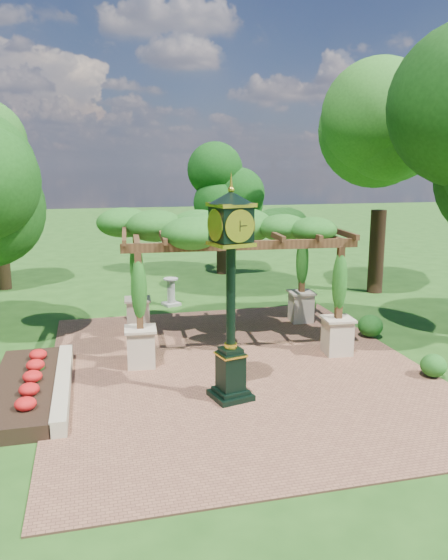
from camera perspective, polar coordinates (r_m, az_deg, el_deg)
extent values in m
plane|color=#1E4714|center=(14.39, 2.43, -10.63)|extent=(120.00, 120.00, 0.00)
cube|color=brown|center=(15.27, 1.37, -9.17)|extent=(10.00, 12.00, 0.04)
cube|color=#C6B793|center=(14.30, -16.47, -10.43)|extent=(0.35, 5.00, 0.40)
cube|color=red|center=(14.39, -20.11, -10.62)|extent=(1.50, 5.00, 0.36)
cube|color=black|center=(13.38, 0.69, -11.93)|extent=(1.06, 1.06, 0.13)
cube|color=black|center=(13.15, 0.70, -9.57)|extent=(0.66, 0.66, 0.99)
cube|color=gold|center=(13.00, 0.70, -7.77)|extent=(0.74, 0.74, 0.04)
cylinder|color=black|center=(12.59, 0.72, -1.64)|extent=(0.27, 0.27, 2.53)
cube|color=black|center=(12.31, 0.74, 5.84)|extent=(0.93, 0.93, 0.77)
cylinder|color=white|center=(11.96, 1.64, 5.66)|extent=(0.65, 0.19, 0.66)
cone|color=black|center=(12.26, 0.75, 8.65)|extent=(1.20, 1.20, 0.27)
sphere|color=gold|center=(12.25, 0.75, 9.42)|extent=(0.15, 0.15, 0.15)
cube|color=beige|center=(15.39, -8.68, -7.02)|extent=(0.79, 0.79, 1.03)
cube|color=#4F321B|center=(14.95, -8.88, -1.07)|extent=(0.20, 0.20, 2.12)
cube|color=beige|center=(16.52, 11.75, -5.81)|extent=(0.79, 0.79, 1.03)
cube|color=#4F321B|center=(16.10, 11.99, -0.26)|extent=(0.20, 0.20, 2.12)
cube|color=beige|center=(18.69, -8.97, -3.61)|extent=(0.79, 0.79, 1.03)
cube|color=#4F321B|center=(18.32, -9.14, 1.32)|extent=(0.20, 0.20, 2.12)
cube|color=beige|center=(19.62, 8.04, -2.83)|extent=(0.79, 0.79, 1.03)
cube|color=#4F321B|center=(19.27, 8.18, 1.88)|extent=(0.20, 0.20, 2.12)
cube|color=#4F321B|center=(15.06, 1.98, 3.63)|extent=(6.65, 0.60, 0.25)
cube|color=#4F321B|center=(18.41, -0.26, 5.16)|extent=(6.65, 0.60, 0.25)
ellipsoid|color=#1F5A19|center=(16.69, 0.75, 5.53)|extent=(6.92, 4.56, 1.15)
cube|color=#9B9B93|center=(21.99, -5.53, -2.50)|extent=(0.77, 0.77, 0.11)
cylinder|color=#9B9B93|center=(21.87, -5.56, -1.23)|extent=(0.39, 0.39, 1.00)
cylinder|color=#9B9B93|center=(21.76, -5.58, 0.12)|extent=(0.73, 0.73, 0.06)
ellipsoid|color=#1D5919|center=(15.55, 21.04, -8.34)|extent=(0.74, 0.74, 0.61)
ellipsoid|color=#184C15|center=(18.39, 15.05, -4.64)|extent=(1.05, 1.05, 0.72)
ellipsoid|color=#2A5D1B|center=(20.82, 8.62, -2.51)|extent=(0.94, 0.94, 0.66)
cylinder|color=black|center=(26.47, -22.22, 2.36)|extent=(0.67, 0.67, 3.04)
cylinder|color=#332014|center=(28.06, -0.18, 3.16)|extent=(0.59, 0.59, 2.47)
ellipsoid|color=#0E390E|center=(27.75, -0.18, 9.67)|extent=(3.21, 3.21, 3.89)
cylinder|color=black|center=(24.73, 15.66, 2.87)|extent=(0.66, 0.66, 3.62)
ellipsoid|color=#27611B|center=(24.47, 16.28, 13.72)|extent=(4.56, 4.56, 5.71)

